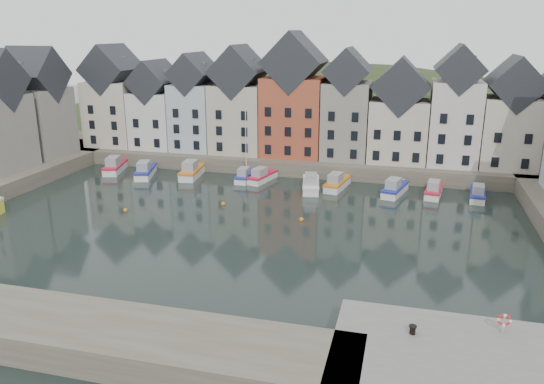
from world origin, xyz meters
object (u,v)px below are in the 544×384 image
(boat_a, at_px, (115,166))
(mooring_bollard, at_px, (413,329))
(life_ring_post, at_px, (504,320))
(boat_d, at_px, (245,176))

(boat_a, relative_size, mooring_bollard, 12.67)
(boat_a, bearing_deg, life_ring_post, -51.53)
(boat_a, relative_size, life_ring_post, 5.46)
(boat_a, bearing_deg, mooring_bollard, -56.04)
(boat_a, height_order, life_ring_post, life_ring_post)
(boat_d, xyz_separation_m, mooring_bollard, (22.40, -37.23, 1.63))
(boat_d, relative_size, mooring_bollard, 18.70)
(boat_a, distance_m, mooring_bollard, 56.09)
(mooring_bollard, xyz_separation_m, life_ring_post, (5.34, 1.51, 0.55))
(boat_d, bearing_deg, mooring_bollard, -60.58)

